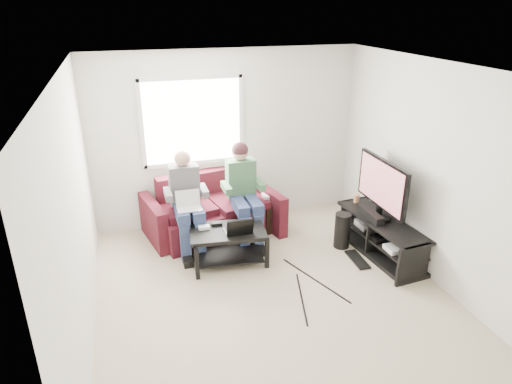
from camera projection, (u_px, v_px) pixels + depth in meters
floor at (275, 298)px, 5.32m from camera, size 4.50×4.50×0.00m
ceiling at (279, 69)px, 4.31m from camera, size 4.50×4.50×0.00m
wall_back at (227, 139)px, 6.80m from camera, size 4.50×0.00×4.50m
wall_front at (396, 333)px, 2.83m from camera, size 4.50×0.00×4.50m
wall_left at (75, 220)px, 4.28m from camera, size 0.00×4.50×4.50m
wall_right at (437, 176)px, 5.35m from camera, size 0.00×4.50×4.50m
window at (193, 122)px, 6.53m from camera, size 1.48×0.04×1.28m
sofa at (212, 213)px, 6.70m from camera, size 2.04×1.19×0.87m
person_left at (187, 198)px, 6.14m from camera, size 0.40×0.70×1.36m
person_right at (243, 187)px, 6.35m from camera, size 0.40×0.71×1.41m
laptop_silver at (189, 205)px, 5.97m from camera, size 0.38×0.32×0.24m
coffee_table at (228, 239)px, 5.90m from camera, size 1.03×0.70×0.48m
laptop_black at (238, 223)px, 5.77m from camera, size 0.38×0.29×0.24m
controller_a at (204, 227)px, 5.87m from camera, size 0.14×0.09×0.04m
controller_b at (217, 224)px, 5.98m from camera, size 0.14×0.10×0.04m
controller_c at (247, 221)px, 6.06m from camera, size 0.14×0.10×0.04m
tv_stand at (380, 239)px, 6.17m from camera, size 0.60×1.56×0.51m
tv at (382, 185)px, 5.97m from camera, size 0.12×1.10×0.81m
soundbar at (371, 215)px, 6.10m from camera, size 0.12×0.50×0.10m
drink_cup at (356, 198)px, 6.58m from camera, size 0.08×0.08×0.12m
console_white at (397, 248)px, 5.79m from camera, size 0.30×0.22×0.06m
console_grey at (369, 224)px, 6.40m from camera, size 0.34×0.26×0.08m
console_black at (383, 235)px, 6.10m from camera, size 0.38×0.30×0.07m
subwoofer at (342, 230)px, 6.33m from camera, size 0.22×0.22×0.50m
keyboard_floor at (357, 260)px, 6.08m from camera, size 0.18×0.49×0.03m
end_table at (270, 214)px, 6.82m from camera, size 0.32×0.32×0.57m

